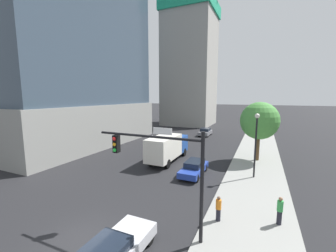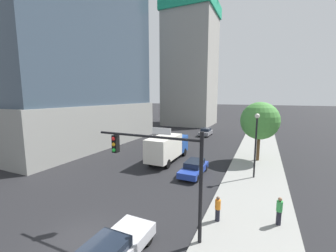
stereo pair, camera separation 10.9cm
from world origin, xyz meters
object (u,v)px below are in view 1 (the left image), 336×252
(box_truck, at_px, (167,147))
(street_lamp, at_px, (256,136))
(construction_building, at_px, (190,61))
(pedestrian_orange_shirt, at_px, (218,208))
(street_tree, at_px, (259,121))
(car_gray, at_px, (205,132))
(car_silver, at_px, (117,247))
(pedestrian_green_shirt, at_px, (280,210))
(traffic_light_pole, at_px, (161,160))
(car_blue, at_px, (194,168))

(box_truck, bearing_deg, street_lamp, -9.46)
(construction_building, bearing_deg, pedestrian_orange_shirt, -69.44)
(construction_building, height_order, street_tree, construction_building)
(car_gray, xyz_separation_m, box_truck, (0.00, -18.44, 1.07))
(construction_building, xyz_separation_m, street_lamp, (18.16, -35.24, -13.23))
(car_silver, bearing_deg, car_gray, 97.19)
(street_lamp, bearing_deg, box_truck, 170.54)
(pedestrian_green_shirt, height_order, pedestrian_orange_shirt, pedestrian_green_shirt)
(street_tree, relative_size, car_silver, 1.69)
(pedestrian_orange_shirt, bearing_deg, traffic_light_pole, -139.95)
(pedestrian_green_shirt, bearing_deg, street_lamp, 102.79)
(street_lamp, xyz_separation_m, car_silver, (-5.52, -13.64, -3.40))
(construction_building, height_order, box_truck, construction_building)
(traffic_light_pole, height_order, car_blue, traffic_light_pole)
(car_gray, relative_size, pedestrian_orange_shirt, 2.80)
(car_silver, xyz_separation_m, pedestrian_green_shirt, (7.21, 6.18, 0.32))
(street_tree, height_order, car_gray, street_tree)
(street_lamp, relative_size, pedestrian_green_shirt, 3.53)
(car_blue, bearing_deg, pedestrian_orange_shirt, -62.40)
(car_gray, xyz_separation_m, car_blue, (4.26, -21.39, -0.01))
(street_tree, xyz_separation_m, pedestrian_orange_shirt, (-1.89, -14.63, -3.98))
(street_tree, distance_m, car_silver, 20.93)
(street_tree, xyz_separation_m, car_silver, (-5.68, -19.70, -4.21))
(traffic_light_pole, relative_size, car_blue, 1.37)
(traffic_light_pole, xyz_separation_m, street_lamp, (4.53, 10.93, -0.21))
(car_gray, height_order, car_blue, car_gray)
(car_blue, distance_m, pedestrian_green_shirt, 9.48)
(box_truck, height_order, pedestrian_green_shirt, box_truck)
(pedestrian_orange_shirt, bearing_deg, pedestrian_green_shirt, 18.04)
(traffic_light_pole, bearing_deg, construction_building, 106.45)
(car_gray, height_order, pedestrian_orange_shirt, pedestrian_orange_shirt)
(traffic_light_pole, xyz_separation_m, street_tree, (4.69, 16.99, 0.61))
(car_blue, relative_size, box_truck, 0.61)
(construction_building, distance_m, pedestrian_orange_shirt, 49.57)
(street_lamp, height_order, pedestrian_green_shirt, street_lamp)
(car_gray, distance_m, box_truck, 18.47)
(car_blue, height_order, box_truck, box_truck)
(street_lamp, height_order, car_gray, street_lamp)
(pedestrian_green_shirt, bearing_deg, car_gray, 112.62)
(pedestrian_orange_shirt, bearing_deg, car_silver, -126.79)
(car_blue, bearing_deg, street_tree, 52.42)
(street_tree, relative_size, car_gray, 1.58)
(car_blue, bearing_deg, box_truck, 145.27)
(pedestrian_green_shirt, relative_size, pedestrian_orange_shirt, 1.09)
(car_blue, height_order, pedestrian_orange_shirt, pedestrian_orange_shirt)
(traffic_light_pole, xyz_separation_m, car_gray, (-5.24, 31.00, -3.59))
(street_tree, bearing_deg, pedestrian_green_shirt, -83.53)
(car_silver, distance_m, pedestrian_green_shirt, 9.51)
(construction_building, relative_size, pedestrian_green_shirt, 23.19)
(car_blue, bearing_deg, car_silver, -90.00)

